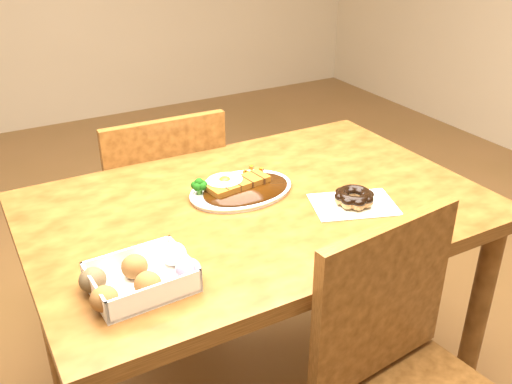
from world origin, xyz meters
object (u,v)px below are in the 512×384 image
katsu_curry_plate (239,188)px  donut_box (141,276)px  chair_far (160,214)px  pon_de_ring (354,198)px  table (258,234)px

katsu_curry_plate → donut_box: same height
chair_far → donut_box: chair_far is taller
chair_far → pon_de_ring: chair_far is taller
chair_far → donut_box: size_ratio=3.63×
chair_far → pon_de_ring: bearing=116.8°
chair_far → pon_de_ring: 0.80m
katsu_curry_plate → donut_box: size_ratio=1.28×
katsu_curry_plate → donut_box: (-0.38, -0.28, 0.01)m
katsu_curry_plate → pon_de_ring: katsu_curry_plate is taller
table → chair_far: (-0.10, 0.53, -0.17)m
chair_far → katsu_curry_plate: 0.55m
donut_box → pon_de_ring: donut_box is taller
katsu_curry_plate → pon_de_ring: bearing=-42.3°
donut_box → pon_de_ring: (0.61, 0.07, -0.01)m
chair_far → katsu_curry_plate: chair_far is taller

